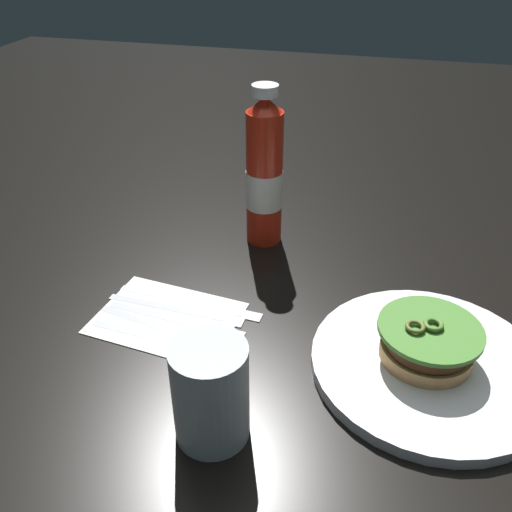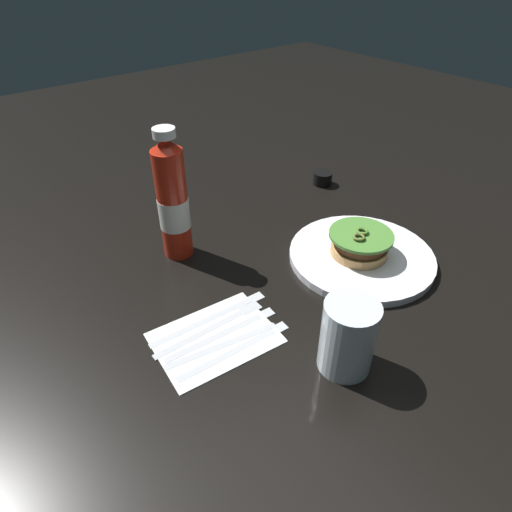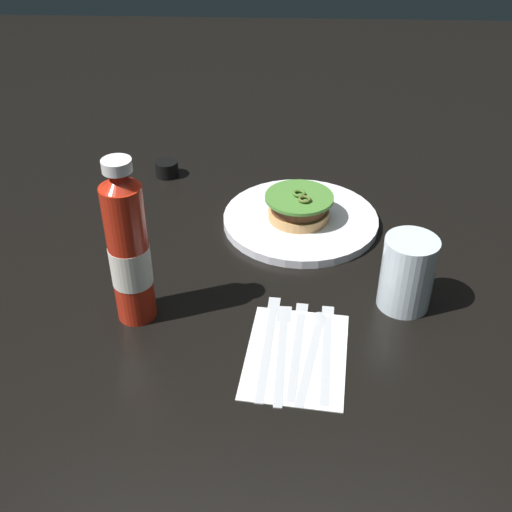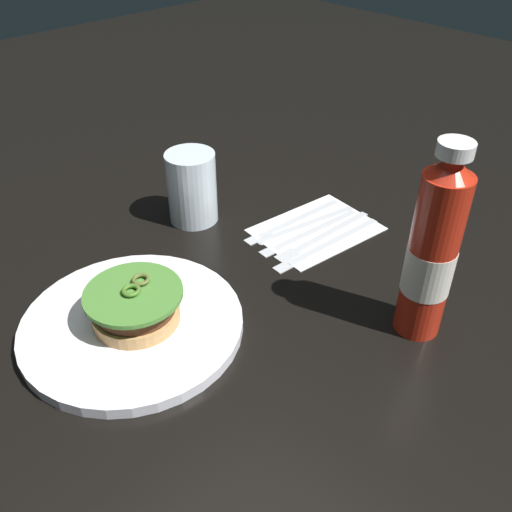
# 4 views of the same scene
# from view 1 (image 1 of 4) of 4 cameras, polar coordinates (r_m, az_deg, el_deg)

# --- Properties ---
(ground_plane) EXTENTS (3.00, 3.00, 0.00)m
(ground_plane) POSITION_cam_1_polar(r_m,az_deg,el_deg) (0.78, 9.80, -5.66)
(ground_plane) COLOR black
(dinner_plate) EXTENTS (0.28, 0.28, 0.02)m
(dinner_plate) POSITION_cam_1_polar(r_m,az_deg,el_deg) (0.71, 17.42, -10.69)
(dinner_plate) COLOR white
(dinner_plate) RESTS_ON ground_plane
(burger_sandwich) EXTENTS (0.12, 0.12, 0.05)m
(burger_sandwich) POSITION_cam_1_polar(r_m,az_deg,el_deg) (0.69, 17.36, -8.51)
(burger_sandwich) COLOR tan
(burger_sandwich) RESTS_ON dinner_plate
(ketchup_bottle) EXTENTS (0.06, 0.06, 0.26)m
(ketchup_bottle) POSITION_cam_1_polar(r_m,az_deg,el_deg) (0.87, 0.87, 8.38)
(ketchup_bottle) COLOR red
(ketchup_bottle) RESTS_ON ground_plane
(water_glass) EXTENTS (0.08, 0.08, 0.12)m
(water_glass) POSITION_cam_1_polar(r_m,az_deg,el_deg) (0.58, -4.74, -13.90)
(water_glass) COLOR silver
(water_glass) RESTS_ON ground_plane
(napkin) EXTENTS (0.20, 0.16, 0.00)m
(napkin) POSITION_cam_1_polar(r_m,az_deg,el_deg) (0.76, -9.23, -6.32)
(napkin) COLOR white
(napkin) RESTS_ON ground_plane
(steak_knife) EXTENTS (0.20, 0.03, 0.00)m
(steak_knife) POSITION_cam_1_polar(r_m,az_deg,el_deg) (0.72, -9.02, -8.49)
(steak_knife) COLOR silver
(steak_knife) RESTS_ON napkin
(spoon_utensil) EXTENTS (0.19, 0.05, 0.00)m
(spoon_utensil) POSITION_cam_1_polar(r_m,az_deg,el_deg) (0.73, -8.10, -7.74)
(spoon_utensil) COLOR silver
(spoon_utensil) RESTS_ON napkin
(table_knife) EXTENTS (0.20, 0.03, 0.00)m
(table_knife) POSITION_cam_1_polar(r_m,az_deg,el_deg) (0.75, -7.51, -6.58)
(table_knife) COLOR silver
(table_knife) RESTS_ON napkin
(fork_utensil) EXTENTS (0.20, 0.02, 0.00)m
(fork_utensil) POSITION_cam_1_polar(r_m,az_deg,el_deg) (0.77, -7.19, -5.51)
(fork_utensil) COLOR silver
(fork_utensil) RESTS_ON napkin
(butter_knife) EXTENTS (0.22, 0.03, 0.00)m
(butter_knife) POSITION_cam_1_polar(r_m,az_deg,el_deg) (0.78, -6.01, -4.78)
(butter_knife) COLOR silver
(butter_knife) RESTS_ON napkin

